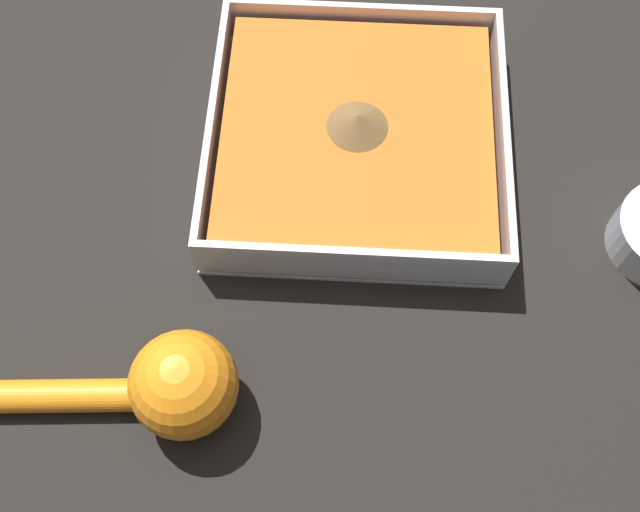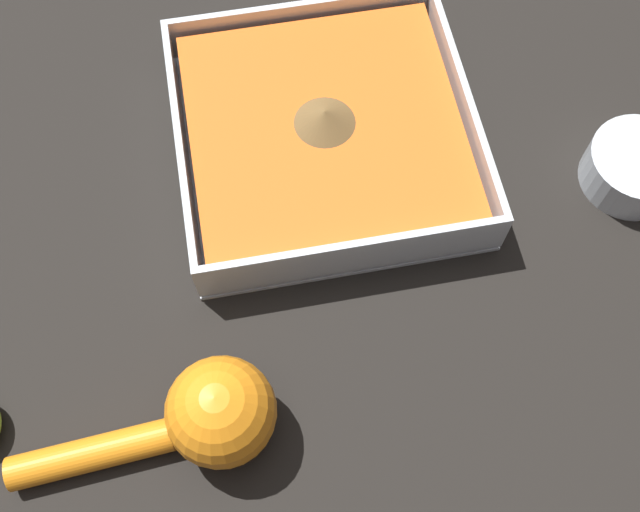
{
  "view_description": "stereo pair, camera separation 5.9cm",
  "coord_description": "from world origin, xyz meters",
  "views": [
    {
      "loc": [
        -0.04,
        -0.32,
        0.56
      ],
      "look_at": [
        -0.05,
        -0.07,
        0.03
      ],
      "focal_mm": 42.0,
      "sensor_mm": 36.0,
      "label": 1
    },
    {
      "loc": [
        -0.09,
        -0.32,
        0.56
      ],
      "look_at": [
        -0.05,
        -0.07,
        0.03
      ],
      "focal_mm": 42.0,
      "sensor_mm": 36.0,
      "label": 2
    }
  ],
  "objects": [
    {
      "name": "ground_plane",
      "position": [
        0.0,
        0.0,
        0.0
      ],
      "size": [
        4.0,
        4.0,
        0.0
      ],
      "primitive_type": "plane",
      "color": "black"
    },
    {
      "name": "lemon_squeezer",
      "position": [
        -0.15,
        -0.18,
        0.04
      ],
      "size": [
        0.2,
        0.08,
        0.08
      ],
      "rotation": [
        0.0,
        0.0,
        0.07
      ],
      "color": "orange",
      "rests_on": "ground_plane"
    },
    {
      "name": "square_dish",
      "position": [
        -0.02,
        0.05,
        0.02
      ],
      "size": [
        0.25,
        0.25,
        0.06
      ],
      "color": "silver",
      "rests_on": "ground_plane"
    }
  ]
}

